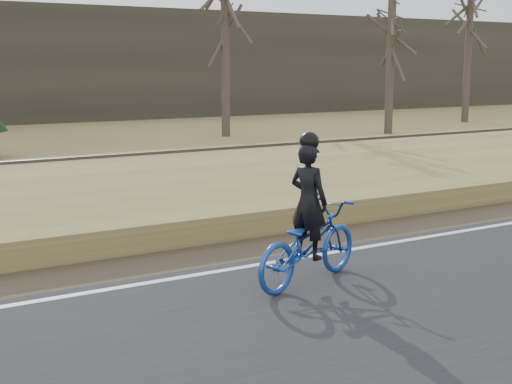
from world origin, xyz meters
TOP-DOWN VIEW (x-y plane):
  - ground at (0.00, 0.00)m, footprint 120.00×120.00m
  - road at (0.00, -2.50)m, footprint 120.00×6.00m
  - edge_line at (0.00, 0.20)m, footprint 120.00×0.12m
  - shoulder at (0.00, 1.20)m, footprint 120.00×1.60m
  - embankment at (0.00, 4.20)m, footprint 120.00×5.00m
  - ballast at (0.00, 8.00)m, footprint 120.00×3.00m
  - railroad at (0.00, 8.00)m, footprint 120.00×2.40m
  - cyclist at (-0.85, -0.88)m, footprint 2.18×1.35m
  - bare_tree_center at (7.94, 17.83)m, footprint 0.36×0.36m
  - bare_tree_right at (14.61, 15.28)m, footprint 0.36×0.36m
  - bare_tree_far_right at (22.24, 18.04)m, footprint 0.36×0.36m

SIDE VIEW (x-z plane):
  - ground at x=0.00m, z-range 0.00..0.00m
  - shoulder at x=0.00m, z-range 0.00..0.04m
  - road at x=0.00m, z-range 0.00..0.06m
  - edge_line at x=0.00m, z-range 0.06..0.07m
  - embankment at x=0.00m, z-range 0.00..0.44m
  - ballast at x=0.00m, z-range 0.00..0.45m
  - railroad at x=0.00m, z-range 0.38..0.67m
  - cyclist at x=-0.85m, z-range -0.32..1.74m
  - bare_tree_right at x=14.61m, z-range 0.00..6.19m
  - bare_tree_center at x=7.94m, z-range 0.00..7.51m
  - bare_tree_far_right at x=22.24m, z-range 0.00..8.59m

